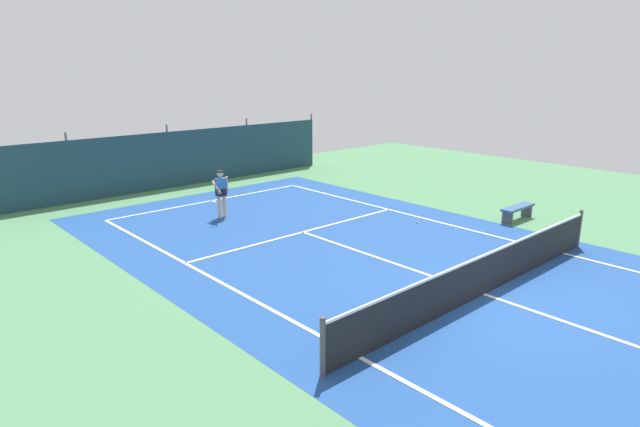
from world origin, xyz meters
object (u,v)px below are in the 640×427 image
object	(u,v)px
tennis_ball_near_player	(417,222)
courtside_bench	(518,209)
tennis_net	(485,274)
tennis_ball_midcourt	(216,195)
tennis_player	(221,190)
parked_car	(205,154)

from	to	relation	value
tennis_ball_near_player	courtside_bench	size ratio (longest dim) A/B	0.04
tennis_net	tennis_ball_midcourt	distance (m)	12.63
tennis_player	courtside_bench	world-z (taller)	tennis_player
tennis_ball_midcourt	tennis_net	bearing A→B (deg)	-92.82
tennis_net	courtside_bench	world-z (taller)	tennis_net
tennis_ball_near_player	tennis_ball_midcourt	distance (m)	8.48
tennis_net	parked_car	bearing A→B (deg)	79.82
parked_car	courtside_bench	distance (m)	15.47
tennis_ball_near_player	courtside_bench	distance (m)	3.50
tennis_net	parked_car	distance (m)	17.99
tennis_player	tennis_ball_midcourt	world-z (taller)	tennis_player
tennis_player	tennis_ball_midcourt	bearing A→B (deg)	-113.84
tennis_net	tennis_ball_near_player	size ratio (longest dim) A/B	153.33
parked_car	tennis_ball_midcourt	bearing A→B (deg)	-111.17
tennis_ball_midcourt	tennis_player	bearing A→B (deg)	-117.53
tennis_net	tennis_player	bearing A→B (deg)	95.68
tennis_player	courtside_bench	size ratio (longest dim) A/B	1.03
parked_car	tennis_player	bearing A→B (deg)	-111.50
tennis_ball_midcourt	parked_car	distance (m)	5.76
tennis_ball_near_player	parked_car	bearing A→B (deg)	91.43
tennis_ball_near_player	parked_car	size ratio (longest dim) A/B	0.02
tennis_net	tennis_ball_near_player	bearing A→B (deg)	52.92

